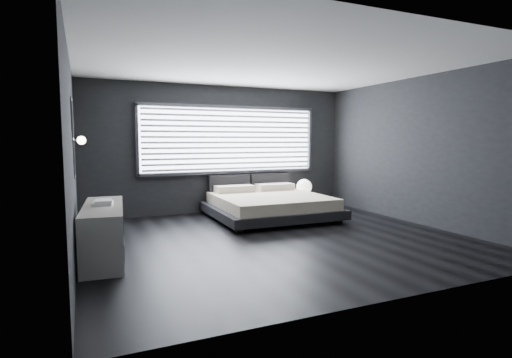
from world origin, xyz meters
name	(u,v)px	position (x,y,z in m)	size (l,w,h in m)	color
room	(277,153)	(0.00, 0.00, 1.40)	(6.04, 6.00, 2.80)	black
window	(231,140)	(0.20, 2.70, 1.61)	(4.14, 0.09, 1.52)	white
headboard	(250,185)	(0.62, 2.64, 0.57)	(1.96, 0.16, 0.52)	black
sconce_near	(81,140)	(-2.88, 0.05, 1.60)	(0.18, 0.11, 0.11)	silver
sconce_far	(81,140)	(-2.88, 0.65, 1.60)	(0.18, 0.11, 0.11)	silver
wall_art_upper	(72,119)	(-2.98, -0.55, 1.85)	(0.01, 0.48, 0.48)	#47474C
wall_art_lower	(74,158)	(-2.98, -0.30, 1.38)	(0.01, 0.48, 0.48)	#47474C
bed	(269,204)	(0.63, 1.59, 0.29)	(2.41, 2.30, 0.61)	black
nightstand	(306,202)	(1.82, 2.12, 0.18)	(0.62, 0.52, 0.36)	silver
orb_lamp	(304,187)	(1.78, 2.15, 0.54)	(0.35, 0.35, 0.35)	white
dresser	(104,232)	(-2.65, -0.04, 0.36)	(0.66, 1.85, 0.72)	silver
book_stack	(103,202)	(-2.64, 0.03, 0.76)	(0.30, 0.37, 0.07)	white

